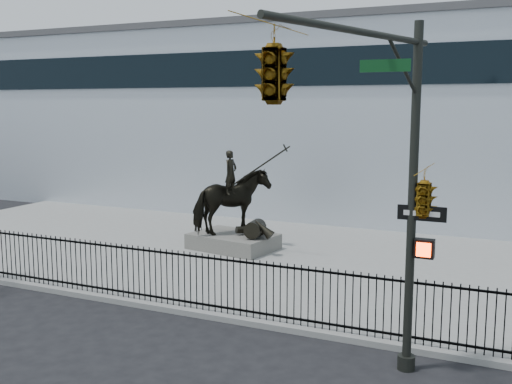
% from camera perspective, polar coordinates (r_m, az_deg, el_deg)
% --- Properties ---
extents(ground, '(120.00, 120.00, 0.00)m').
position_cam_1_polar(ground, '(15.77, -12.55, -11.97)').
color(ground, black).
rests_on(ground, ground).
extents(plaza, '(30.00, 12.00, 0.15)m').
position_cam_1_polar(plaza, '(21.47, -1.21, -6.07)').
color(plaza, gray).
rests_on(plaza, ground).
extents(building, '(44.00, 14.00, 9.00)m').
position_cam_1_polar(building, '(33.00, 8.67, 6.67)').
color(building, silver).
rests_on(building, ground).
extents(picket_fence, '(22.10, 0.10, 1.50)m').
position_cam_1_polar(picket_fence, '(16.45, -10.01, -7.73)').
color(picket_fence, black).
rests_on(picket_fence, plaza).
extents(statue_plinth, '(3.26, 2.50, 0.56)m').
position_cam_1_polar(statue_plinth, '(22.08, -2.18, -4.72)').
color(statue_plinth, '#595752').
rests_on(statue_plinth, plaza).
extents(equestrian_statue, '(3.76, 2.65, 3.22)m').
position_cam_1_polar(equestrian_statue, '(21.77, -2.08, -1.04)').
color(equestrian_statue, black).
rests_on(equestrian_statue, statue_plinth).
extents(traffic_signal_right, '(2.17, 6.86, 7.00)m').
position_cam_1_polar(traffic_signal_right, '(10.08, 9.76, 4.97)').
color(traffic_signal_right, black).
rests_on(traffic_signal_right, ground).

